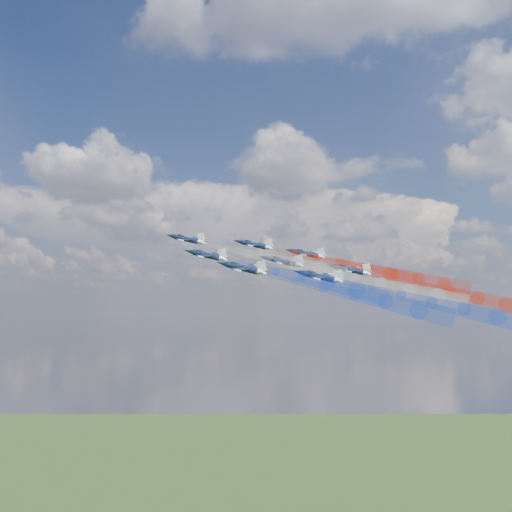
% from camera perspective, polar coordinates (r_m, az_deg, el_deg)
% --- Properties ---
extents(jet_lead, '(13.55, 11.26, 7.36)m').
position_cam_1_polar(jet_lead, '(158.39, -6.27, 1.51)').
color(jet_lead, black).
extents(trail_lead, '(36.65, 9.39, 13.12)m').
position_cam_1_polar(trail_lead, '(147.97, 1.41, -0.22)').
color(trail_lead, white).
extents(jet_inner_left, '(13.55, 11.26, 7.36)m').
position_cam_1_polar(jet_inner_left, '(143.11, -4.46, 0.05)').
color(jet_inner_left, black).
extents(trail_inner_left, '(36.65, 9.39, 13.12)m').
position_cam_1_polar(trail_inner_left, '(133.63, 4.20, -1.97)').
color(trail_inner_left, blue).
extents(jet_inner_right, '(13.55, 11.26, 7.36)m').
position_cam_1_polar(jet_inner_right, '(162.11, -0.13, 1.01)').
color(jet_inner_right, black).
extents(trail_inner_right, '(36.65, 9.39, 13.12)m').
position_cam_1_polar(trail_inner_right, '(153.99, 7.66, -0.69)').
color(trail_inner_right, red).
extents(jet_outer_left, '(13.55, 11.26, 7.36)m').
position_cam_1_polar(jet_outer_left, '(127.04, -1.16, -1.12)').
color(jet_outer_left, black).
extents(trail_outer_left, '(36.65, 9.39, 13.12)m').
position_cam_1_polar(trail_outer_left, '(119.16, 8.87, -3.48)').
color(trail_outer_left, blue).
extents(jet_center_third, '(13.55, 11.26, 7.36)m').
position_cam_1_polar(jet_center_third, '(146.26, 2.46, -0.51)').
color(jet_center_third, black).
extents(trail_center_third, '(36.65, 9.39, 13.12)m').
position_cam_1_polar(trail_center_third, '(139.45, 11.25, -2.49)').
color(trail_center_third, white).
extents(jet_outer_right, '(13.55, 11.26, 7.36)m').
position_cam_1_polar(jet_outer_right, '(165.42, 4.61, 0.19)').
color(jet_outer_right, black).
extents(trail_outer_right, '(36.65, 9.39, 13.12)m').
position_cam_1_polar(trail_outer_right, '(159.18, 12.42, -1.51)').
color(trail_outer_right, red).
extents(jet_rear_left, '(13.55, 11.26, 7.36)m').
position_cam_1_polar(jet_rear_left, '(132.70, 5.80, -1.89)').
color(jet_rear_left, black).
extents(trail_rear_left, '(36.65, 9.39, 13.12)m').
position_cam_1_polar(trail_rear_left, '(127.52, 15.65, -4.09)').
color(trail_rear_left, blue).
extents(jet_rear_right, '(13.55, 11.26, 7.36)m').
position_cam_1_polar(jet_rear_right, '(152.05, 8.53, -1.25)').
color(jet_rear_right, black).
extents(trail_rear_right, '(36.65, 9.39, 13.12)m').
position_cam_1_polar(trail_rear_right, '(147.63, 17.14, -3.13)').
color(trail_rear_right, red).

